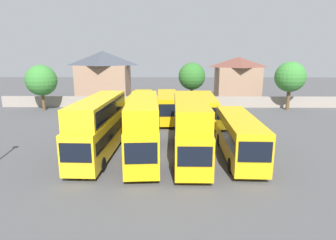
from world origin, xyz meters
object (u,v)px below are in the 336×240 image
at_px(bus_3, 190,125).
at_px(bus_6, 167,105).
at_px(bus_2, 143,125).
at_px(tree_right_of_lot, 41,80).
at_px(bus_4, 239,135).
at_px(tree_behind_wall, 290,77).
at_px(bus_1, 99,124).
at_px(house_terrace_left, 104,74).
at_px(tree_left_of_lot, 192,76).
at_px(bus_7, 205,107).
at_px(bus_5, 139,106).
at_px(house_terrace_centre, 237,78).

distance_m(bus_3, bus_6, 14.03).
distance_m(bus_2, tree_right_of_lot, 27.25).
height_order(bus_4, tree_behind_wall, tree_behind_wall).
distance_m(bus_2, bus_6, 14.13).
bearing_deg(bus_1, house_terrace_left, -165.83).
xyz_separation_m(house_terrace_left, tree_left_of_lot, (16.95, -7.38, 0.18)).
distance_m(bus_6, bus_7, 4.90).
distance_m(bus_5, bus_6, 3.74).
xyz_separation_m(bus_2, bus_5, (-1.90, 13.85, -0.87)).
height_order(bus_1, bus_4, bus_1).
xyz_separation_m(bus_5, tree_behind_wall, (22.74, 7.78, 3.21)).
distance_m(bus_7, house_terrace_centre, 21.15).
xyz_separation_m(bus_3, bus_4, (4.13, -0.10, -0.80)).
bearing_deg(house_terrace_centre, house_terrace_left, 178.13).
distance_m(bus_2, bus_5, 14.01).
height_order(bus_2, bus_7, bus_2).
relative_size(bus_2, bus_3, 0.95).
xyz_separation_m(bus_5, house_terrace_left, (-9.18, 19.67, 2.78)).
height_order(bus_3, bus_7, bus_3).
xyz_separation_m(bus_3, bus_5, (-5.82, 13.72, -0.84)).
xyz_separation_m(bus_4, house_terrace_centre, (7.16, 32.63, 2.16)).
bearing_deg(bus_6, tree_right_of_lot, -110.83).
bearing_deg(bus_2, bus_5, -176.19).
height_order(house_terrace_centre, tree_left_of_lot, house_terrace_centre).
relative_size(house_terrace_left, tree_right_of_lot, 1.44).
bearing_deg(bus_3, tree_left_of_lot, 176.20).
height_order(bus_3, bus_6, bus_3).
relative_size(house_terrace_centre, tree_behind_wall, 1.12).
distance_m(bus_6, tree_behind_wall, 20.73).
distance_m(bus_5, tree_left_of_lot, 14.83).
xyz_separation_m(bus_2, tree_left_of_lot, (5.87, 26.14, 2.09)).
relative_size(bus_2, bus_6, 1.10).
xyz_separation_m(bus_2, bus_6, (1.83, 13.99, -0.81)).
xyz_separation_m(bus_3, tree_right_of_lot, (-21.63, 20.50, 1.88)).
bearing_deg(bus_2, house_terrace_centre, 151.03).
bearing_deg(house_terrace_centre, tree_right_of_lot, -159.93).
bearing_deg(tree_behind_wall, bus_4, -120.61).
relative_size(bus_1, tree_left_of_lot, 1.55).
distance_m(bus_3, bus_7, 13.61).
xyz_separation_m(tree_behind_wall, tree_right_of_lot, (-38.55, -1.00, -0.49)).
distance_m(bus_4, tree_left_of_lot, 26.36).
bearing_deg(house_terrace_left, bus_4, -60.26).
relative_size(bus_2, house_terrace_centre, 1.33).
bearing_deg(tree_left_of_lot, bus_6, -108.39).
xyz_separation_m(bus_1, bus_7, (10.53, 13.01, -0.88)).
relative_size(bus_4, tree_left_of_lot, 1.46).
bearing_deg(bus_7, bus_4, 7.97).
xyz_separation_m(bus_1, bus_3, (7.75, -0.28, -0.00)).
bearing_deg(bus_7, bus_3, -9.61).
bearing_deg(bus_7, tree_left_of_lot, -174.04).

